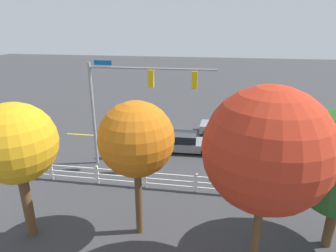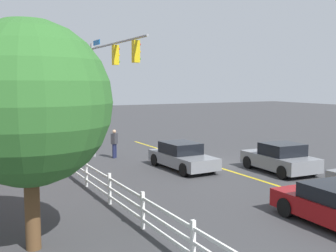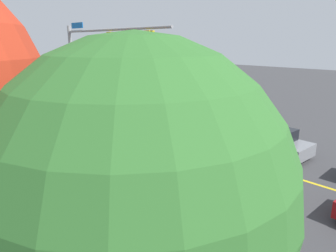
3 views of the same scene
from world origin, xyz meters
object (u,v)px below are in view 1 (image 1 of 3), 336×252
(tree_2, at_px, (16,144))
(car_3, at_px, (327,152))
(car_0, at_px, (225,127))
(pedestrian, at_px, (116,146))
(car_1, at_px, (299,132))
(car_2, at_px, (185,143))
(tree_0, at_px, (136,140))
(tree_3, at_px, (267,150))

(tree_2, bearing_deg, car_3, -147.25)
(car_0, relative_size, pedestrian, 2.39)
(car_1, relative_size, car_2, 0.95)
(car_1, relative_size, tree_0, 0.68)
(pedestrian, distance_m, tree_0, 8.71)
(car_1, bearing_deg, tree_3, 70.56)
(car_1, distance_m, tree_0, 16.55)
(tree_0, xyz_separation_m, tree_2, (4.72, 0.93, -0.13))
(car_2, bearing_deg, pedestrian, -158.17)
(car_0, distance_m, car_1, 5.88)
(car_1, distance_m, tree_3, 15.76)
(pedestrian, relative_size, tree_2, 0.28)
(pedestrian, distance_m, tree_3, 12.68)
(car_0, xyz_separation_m, car_2, (2.96, 3.92, -0.03))
(car_1, relative_size, pedestrian, 2.46)
(car_1, height_order, tree_2, tree_2)
(car_2, bearing_deg, car_1, 20.73)
(car_0, bearing_deg, tree_3, 96.31)
(car_0, height_order, tree_3, tree_3)
(car_2, bearing_deg, tree_2, -121.53)
(pedestrian, bearing_deg, car_1, -18.17)
(pedestrian, xyz_separation_m, tree_2, (1.22, 8.05, 3.46))
(car_3, distance_m, tree_2, 18.90)
(car_0, distance_m, tree_2, 16.86)
(car_3, distance_m, tree_0, 14.69)
(car_2, relative_size, tree_3, 0.61)
(car_2, xyz_separation_m, tree_2, (5.79, 10.02, 3.73))
(car_2, relative_size, pedestrian, 2.58)
(car_2, xyz_separation_m, tree_0, (1.07, 9.09, 3.86))
(car_0, height_order, car_2, car_0)
(car_0, xyz_separation_m, pedestrian, (7.52, 5.89, 0.24))
(car_2, xyz_separation_m, car_3, (-9.79, 0.00, -0.03))
(car_1, bearing_deg, car_2, 22.59)
(car_3, bearing_deg, tree_3, -117.42)
(car_0, relative_size, car_2, 0.92)
(car_2, distance_m, tree_2, 12.16)
(car_3, bearing_deg, car_2, -177.65)
(car_1, height_order, tree_3, tree_3)
(car_0, bearing_deg, car_3, 153.52)
(car_0, relative_size, car_3, 0.86)
(pedestrian, height_order, tree_0, tree_0)
(car_2, bearing_deg, car_3, -1.53)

